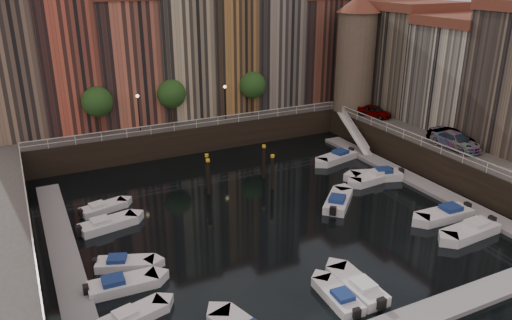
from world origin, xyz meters
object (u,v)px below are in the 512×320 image
gangway (354,131)px  car_c (456,142)px  car_a (374,112)px  car_b (451,138)px  boat_left_0 (132,316)px  boat_left_1 (121,285)px  corner_tower (356,52)px  mooring_pilings (238,171)px  boat_left_2 (124,263)px

gangway → car_c: size_ratio=1.57×
car_a → car_b: 11.38m
boat_left_0 → boat_left_1: size_ratio=0.91×
car_b → corner_tower: bearing=81.5°
car_b → car_c: (-0.39, -1.03, 0.02)m
corner_tower → car_c: corner_tower is taller
corner_tower → car_a: 7.61m
gangway → boat_left_1: gangway is taller
car_a → car_c: car_c is taller
car_b → car_c: car_c is taller
boat_left_0 → car_c: bearing=-1.4°
mooring_pilings → boat_left_1: (-13.56, -11.49, -1.29)m
mooring_pilings → boat_left_2: size_ratio=1.56×
mooring_pilings → car_a: size_ratio=1.63×
corner_tower → car_c: bearing=-88.9°
boat_left_0 → car_a: car_a is taller
corner_tower → car_b: 16.63m
boat_left_2 → car_c: bearing=24.5°
boat_left_2 → corner_tower: bearing=50.5°
car_a → car_c: (-0.02, -12.41, 0.08)m
corner_tower → boat_left_2: bearing=-150.9°
boat_left_1 → car_b: (34.01, 5.34, 3.39)m
corner_tower → car_a: bearing=-85.3°
mooring_pilings → boat_left_2: mooring_pilings is taller
boat_left_0 → car_b: 35.38m
mooring_pilings → boat_left_1: size_ratio=1.42×
corner_tower → mooring_pilings: bearing=-155.1°
car_b → boat_left_0: bearing=-176.7°
car_a → car_b: car_b is taller
car_b → car_c: 1.10m
gangway → boat_left_1: bearing=-152.0°
gangway → boat_left_0: bearing=-147.3°
boat_left_2 → car_a: size_ratio=1.05×
gangway → car_c: 12.41m
corner_tower → car_b: bearing=-87.4°
gangway → mooring_pilings: size_ratio=1.25×
car_a → boat_left_2: bearing=-174.9°
boat_left_0 → car_c: 34.76m
gangway → boat_left_0: size_ratio=1.93×
corner_tower → boat_left_1: bearing=-148.2°
boat_left_1 → boat_left_0: bearing=-89.1°
boat_left_2 → boat_left_1: bearing=-84.3°
car_a → boat_left_0: bearing=-167.4°
gangway → boat_left_2: bearing=-155.3°
mooring_pilings → car_c: size_ratio=1.26×
corner_tower → gangway: (-2.90, -4.50, -8.28)m
corner_tower → boat_left_1: size_ratio=2.93×
boat_left_0 → car_a: size_ratio=1.06×
car_a → car_b: (0.37, -11.37, 0.06)m
boat_left_2 → car_b: (33.31, 2.85, 3.43)m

